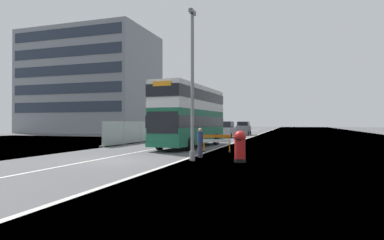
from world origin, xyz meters
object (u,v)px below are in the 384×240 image
object	(u,v)px
car_oncoming_near	(227,130)
pedestrian_at_kerb	(200,143)
roadworks_barrier	(217,141)
lamppost_foreground	(192,90)
double_decker_bus	(191,115)
car_receding_mid	(244,129)
red_pillar_postbox	(240,145)

from	to	relation	value
car_oncoming_near	pedestrian_at_kerb	distance (m)	24.86
roadworks_barrier	car_oncoming_near	xyz separation A→B (m)	(-3.67, 21.02, 0.24)
lamppost_foreground	car_oncoming_near	xyz separation A→B (m)	(-3.59, 26.19, -2.75)
double_decker_bus	lamppost_foreground	bearing A→B (deg)	-71.56
lamppost_foreground	pedestrian_at_kerb	distance (m)	3.31
lamppost_foreground	roadworks_barrier	distance (m)	5.97
car_receding_mid	red_pillar_postbox	bearing A→B (deg)	-81.61
red_pillar_postbox	car_oncoming_near	bearing A→B (deg)	103.16
car_receding_mid	pedestrian_at_kerb	distance (m)	33.76
double_decker_bus	pedestrian_at_kerb	xyz separation A→B (m)	(2.93, -7.33, -1.78)
car_oncoming_near	red_pillar_postbox	bearing A→B (deg)	-76.84
lamppost_foreground	car_oncoming_near	world-z (taller)	lamppost_foreground
red_pillar_postbox	roadworks_barrier	distance (m)	5.58
double_decker_bus	lamppost_foreground	xyz separation A→B (m)	(2.97, -8.91, 1.12)
roadworks_barrier	pedestrian_at_kerb	xyz separation A→B (m)	(-0.12, -3.58, 0.08)
car_receding_mid	pedestrian_at_kerb	bearing A→B (deg)	-85.52
lamppost_foreground	car_receding_mid	world-z (taller)	lamppost_foreground
double_decker_bus	roadworks_barrier	distance (m)	5.18
lamppost_foreground	car_oncoming_near	distance (m)	26.57
lamppost_foreground	red_pillar_postbox	bearing A→B (deg)	3.36
roadworks_barrier	car_receding_mid	xyz separation A→B (m)	(-2.76, 30.08, 0.26)
car_oncoming_near	pedestrian_at_kerb	bearing A→B (deg)	-81.79
double_decker_bus	roadworks_barrier	bearing A→B (deg)	-50.76
lamppost_foreground	pedestrian_at_kerb	xyz separation A→B (m)	(-0.04, 1.59, -2.91)
double_decker_bus	roadworks_barrier	size ratio (longest dim) A/B	5.74
pedestrian_at_kerb	lamppost_foreground	bearing A→B (deg)	-88.53
red_pillar_postbox	car_receding_mid	bearing A→B (deg)	98.39
car_receding_mid	roadworks_barrier	bearing A→B (deg)	-84.75
car_receding_mid	pedestrian_at_kerb	size ratio (longest dim) A/B	2.48
lamppost_foreground	roadworks_barrier	xyz separation A→B (m)	(0.08, 5.17, -2.99)
red_pillar_postbox	roadworks_barrier	bearing A→B (deg)	115.69
double_decker_bus	car_receding_mid	size ratio (longest dim) A/B	2.62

